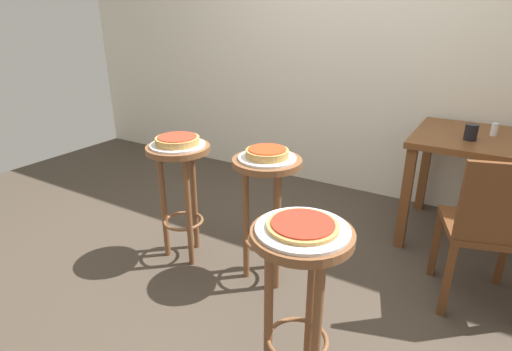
{
  "coord_description": "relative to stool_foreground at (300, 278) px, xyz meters",
  "views": [
    {
      "loc": [
        1.09,
        -1.71,
        1.46
      ],
      "look_at": [
        0.06,
        -0.02,
        0.67
      ],
      "focal_mm": 28.42,
      "sensor_mm": 36.0,
      "label": 1
    }
  ],
  "objects": [
    {
      "name": "back_wall",
      "position": [
        -0.57,
        2.2,
        0.96
      ],
      "size": [
        6.0,
        0.1,
        3.0
      ],
      "primitive_type": "cube",
      "color": "silver",
      "rests_on": "ground_plane"
    },
    {
      "name": "dining_table",
      "position": [
        0.55,
        1.71,
        0.08
      ],
      "size": [
        0.99,
        0.77,
        0.74
      ],
      "color": "brown",
      "rests_on": "ground_plane"
    },
    {
      "name": "serving_plate_leftside",
      "position": [
        -0.49,
        0.6,
        0.21
      ],
      "size": [
        0.31,
        0.31,
        0.01
      ],
      "primitive_type": "cylinder",
      "color": "silver",
      "rests_on": "stool_leftside"
    },
    {
      "name": "stool_foreground",
      "position": [
        0.0,
        0.0,
        0.0
      ],
      "size": [
        0.38,
        0.38,
        0.74
      ],
      "color": "brown",
      "rests_on": "ground_plane"
    },
    {
      "name": "serving_plate_foreground",
      "position": [
        0.0,
        0.0,
        0.21
      ],
      "size": [
        0.34,
        0.34,
        0.01
      ],
      "primitive_type": "cylinder",
      "color": "silver",
      "rests_on": "stool_foreground"
    },
    {
      "name": "pizza_middle",
      "position": [
        -1.05,
        0.53,
        0.23
      ],
      "size": [
        0.26,
        0.26,
        0.05
      ],
      "color": "tan",
      "rests_on": "serving_plate_middle"
    },
    {
      "name": "pizza_leftside",
      "position": [
        -0.49,
        0.6,
        0.23
      ],
      "size": [
        0.23,
        0.23,
        0.05
      ],
      "color": "tan",
      "rests_on": "serving_plate_leftside"
    },
    {
      "name": "pizza_foreground",
      "position": [
        0.0,
        0.0,
        0.22
      ],
      "size": [
        0.26,
        0.26,
        0.02
      ],
      "color": "tan",
      "rests_on": "serving_plate_foreground"
    },
    {
      "name": "cup_near_edge",
      "position": [
        0.39,
        1.58,
        0.24
      ],
      "size": [
        0.08,
        0.08,
        0.1
      ],
      "primitive_type": "cylinder",
      "color": "black",
      "rests_on": "dining_table"
    },
    {
      "name": "ground_plane",
      "position": [
        -0.57,
        0.55,
        -0.54
      ],
      "size": [
        6.0,
        6.0,
        0.0
      ],
      "primitive_type": "plane",
      "color": "#42382D"
    },
    {
      "name": "wooden_chair",
      "position": [
        0.59,
        0.96,
        -0.08
      ],
      "size": [
        0.5,
        0.5,
        0.85
      ],
      "color": "#5B3319",
      "rests_on": "ground_plane"
    },
    {
      "name": "stool_middle",
      "position": [
        -1.05,
        0.53,
        0.0
      ],
      "size": [
        0.38,
        0.38,
        0.74
      ],
      "color": "brown",
      "rests_on": "ground_plane"
    },
    {
      "name": "serving_plate_middle",
      "position": [
        -1.05,
        0.53,
        0.21
      ],
      "size": [
        0.32,
        0.32,
        0.01
      ],
      "primitive_type": "cylinder",
      "color": "silver",
      "rests_on": "stool_middle"
    },
    {
      "name": "stool_leftside",
      "position": [
        -0.49,
        0.6,
        0.0
      ],
      "size": [
        0.38,
        0.38,
        0.74
      ],
      "color": "brown",
      "rests_on": "ground_plane"
    },
    {
      "name": "condiment_shaker",
      "position": [
        0.51,
        1.77,
        0.23
      ],
      "size": [
        0.04,
        0.04,
        0.08
      ],
      "primitive_type": "cylinder",
      "color": "white",
      "rests_on": "dining_table"
    }
  ]
}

